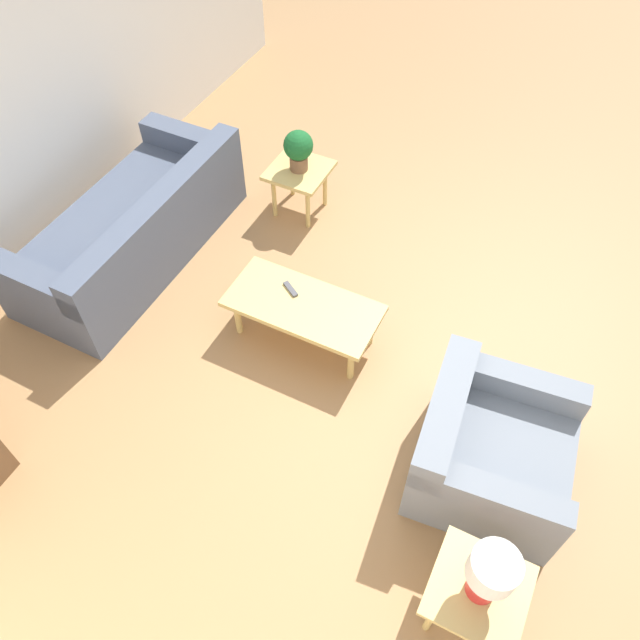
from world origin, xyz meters
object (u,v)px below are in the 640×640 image
object	(u,v)px
side_table_plant	(299,175)
potted_plant	(298,148)
coffee_table	(303,308)
table_lamp	(490,574)
side_table_lamp	(477,593)
armchair	(488,450)
sofa	(134,229)

from	to	relation	value
side_table_plant	potted_plant	distance (m)	0.28
coffee_table	table_lamp	distance (m)	2.26
side_table_lamp	table_lamp	xyz separation A→B (m)	(0.00, -0.00, 0.33)
armchair	table_lamp	xyz separation A→B (m)	(-0.19, 0.89, 0.43)
coffee_table	sofa	bearing A→B (deg)	-5.84
sofa	table_lamp	world-z (taller)	table_lamp
armchair	potted_plant	size ratio (longest dim) A/B	2.85
sofa	side_table_plant	size ratio (longest dim) A/B	4.21
coffee_table	side_table_lamp	bearing A→B (deg)	142.08
sofa	table_lamp	bearing A→B (deg)	65.94
sofa	coffee_table	world-z (taller)	sofa
armchair	table_lamp	size ratio (longest dim) A/B	2.48
sofa	potted_plant	bearing A→B (deg)	139.44
table_lamp	side_table_lamp	bearing A→B (deg)	90.00
coffee_table	side_table_plant	world-z (taller)	side_table_plant
coffee_table	side_table_lamp	distance (m)	2.22
armchair	table_lamp	distance (m)	1.01
sofa	side_table_plant	world-z (taller)	sofa
side_table_plant	side_table_lamp	size ratio (longest dim) A/B	1.00
coffee_table	potted_plant	world-z (taller)	potted_plant
potted_plant	side_table_plant	bearing A→B (deg)	-45.00
side_table_lamp	potted_plant	bearing A→B (deg)	-47.19
coffee_table	side_table_lamp	world-z (taller)	side_table_lamp
side_table_plant	sofa	bearing A→B (deg)	49.40
side_table_plant	armchair	bearing A→B (deg)	142.05
armchair	side_table_plant	xyz separation A→B (m)	(2.28, -1.78, 0.10)
side_table_plant	potted_plant	size ratio (longest dim) A/B	1.37
side_table_plant	potted_plant	world-z (taller)	potted_plant
side_table_plant	table_lamp	size ratio (longest dim) A/B	1.20
armchair	side_table_lamp	size ratio (longest dim) A/B	2.08
sofa	table_lamp	distance (m)	3.80
coffee_table	side_table_lamp	xyz separation A→B (m)	(-1.75, 1.37, 0.05)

